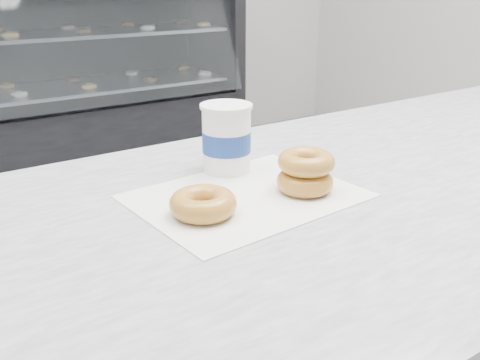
{
  "coord_description": "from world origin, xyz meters",
  "views": [
    {
      "loc": [
        -0.82,
        -1.19,
        1.23
      ],
      "look_at": [
        -0.38,
        -0.53,
        0.92
      ],
      "focal_mm": 40.0,
      "sensor_mm": 36.0,
      "label": 1
    }
  ],
  "objects_px": {
    "donut_single": "(203,204)",
    "donut_stack": "(306,172)",
    "counter": "(402,355)",
    "coffee_cup": "(226,138)",
    "display_case": "(49,104)"
  },
  "relations": [
    {
      "from": "coffee_cup",
      "to": "display_case",
      "type": "bearing_deg",
      "value": 93.42
    },
    {
      "from": "counter",
      "to": "donut_stack",
      "type": "height_order",
      "value": "donut_stack"
    },
    {
      "from": "donut_single",
      "to": "donut_stack",
      "type": "bearing_deg",
      "value": -3.31
    },
    {
      "from": "donut_single",
      "to": "donut_stack",
      "type": "distance_m",
      "value": 0.18
    },
    {
      "from": "counter",
      "to": "donut_stack",
      "type": "bearing_deg",
      "value": 177.37
    },
    {
      "from": "donut_single",
      "to": "coffee_cup",
      "type": "distance_m",
      "value": 0.2
    },
    {
      "from": "donut_stack",
      "to": "donut_single",
      "type": "bearing_deg",
      "value": 176.69
    },
    {
      "from": "donut_single",
      "to": "coffee_cup",
      "type": "relative_size",
      "value": 0.82
    },
    {
      "from": "display_case",
      "to": "donut_single",
      "type": "relative_size",
      "value": 24.2
    },
    {
      "from": "counter",
      "to": "donut_stack",
      "type": "distance_m",
      "value": 0.56
    },
    {
      "from": "counter",
      "to": "coffee_cup",
      "type": "relative_size",
      "value": 25.22
    },
    {
      "from": "donut_stack",
      "to": "coffee_cup",
      "type": "relative_size",
      "value": 0.93
    },
    {
      "from": "display_case",
      "to": "donut_stack",
      "type": "bearing_deg",
      "value": -96.13
    },
    {
      "from": "display_case",
      "to": "donut_stack",
      "type": "height_order",
      "value": "display_case"
    },
    {
      "from": "donut_single",
      "to": "coffee_cup",
      "type": "xyz_separation_m",
      "value": [
        0.13,
        0.14,
        0.04
      ]
    }
  ]
}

